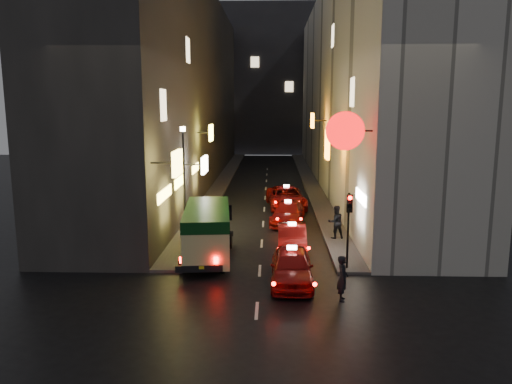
# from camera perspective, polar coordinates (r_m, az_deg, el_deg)

# --- Properties ---
(ground) EXTENTS (120.00, 120.00, 0.00)m
(ground) POSITION_cam_1_polar(r_m,az_deg,el_deg) (15.44, -0.39, -19.33)
(ground) COLOR black
(ground) RESTS_ON ground
(building_left) EXTENTS (7.40, 52.00, 18.00)m
(building_left) POSITION_cam_1_polar(r_m,az_deg,el_deg) (48.21, -8.54, 11.66)
(building_left) COLOR #3B3836
(building_left) RESTS_ON ground
(building_right) EXTENTS (8.07, 52.00, 18.00)m
(building_right) POSITION_cam_1_polar(r_m,az_deg,el_deg) (48.04, 11.00, 11.59)
(building_right) COLOR beige
(building_right) RESTS_ON ground
(building_far) EXTENTS (30.00, 10.00, 22.00)m
(building_far) POSITION_cam_1_polar(r_m,az_deg,el_deg) (79.51, 1.48, 12.55)
(building_far) COLOR #313136
(building_far) RESTS_ON ground
(sidewalk_left) EXTENTS (1.50, 52.00, 0.15)m
(sidewalk_left) POSITION_cam_1_polar(r_m,az_deg,el_deg) (48.27, -3.88, 1.11)
(sidewalk_left) COLOR #4D4A48
(sidewalk_left) RESTS_ON ground
(sidewalk_right) EXTENTS (1.50, 52.00, 0.15)m
(sidewalk_right) POSITION_cam_1_polar(r_m,az_deg,el_deg) (48.17, 6.24, 1.06)
(sidewalk_right) COLOR #4D4A48
(sidewalk_right) RESTS_ON ground
(minibus) EXTENTS (2.69, 6.21, 2.59)m
(minibus) POSITION_cam_1_polar(r_m,az_deg,el_deg) (24.51, -5.58, -4.00)
(minibus) COLOR #D8D687
(minibus) RESTS_ON ground
(taxi_near) EXTENTS (2.34, 5.52, 1.91)m
(taxi_near) POSITION_cam_1_polar(r_m,az_deg,el_deg) (21.44, 4.10, -8.18)
(taxi_near) COLOR maroon
(taxi_near) RESTS_ON ground
(taxi_second) EXTENTS (2.10, 4.99, 1.75)m
(taxi_second) POSITION_cam_1_polar(r_m,az_deg,el_deg) (26.07, 4.14, -5.04)
(taxi_second) COLOR maroon
(taxi_second) RESTS_ON ground
(taxi_third) EXTENTS (2.80, 5.22, 1.75)m
(taxi_third) POSITION_cam_1_polar(r_m,az_deg,el_deg) (31.96, 3.67, -2.21)
(taxi_third) COLOR maroon
(taxi_third) RESTS_ON ground
(taxi_far) EXTENTS (2.91, 5.90, 1.98)m
(taxi_far) POSITION_cam_1_polar(r_m,az_deg,el_deg) (36.65, 3.48, -0.43)
(taxi_far) COLOR maroon
(taxi_far) RESTS_ON ground
(pedestrian_crossing) EXTENTS (0.51, 0.72, 2.04)m
(pedestrian_crossing) POSITION_cam_1_polar(r_m,az_deg,el_deg) (19.86, 9.88, -9.36)
(pedestrian_crossing) COLOR black
(pedestrian_crossing) RESTS_ON ground
(pedestrian_sidewalk) EXTENTS (0.89, 0.68, 2.11)m
(pedestrian_sidewalk) POSITION_cam_1_polar(r_m,az_deg,el_deg) (28.12, 9.10, -3.15)
(pedestrian_sidewalk) COLOR black
(pedestrian_sidewalk) RESTS_ON sidewalk_right
(traffic_light) EXTENTS (0.26, 0.43, 3.50)m
(traffic_light) POSITION_cam_1_polar(r_m,az_deg,el_deg) (22.72, 10.58, -2.54)
(traffic_light) COLOR black
(traffic_light) RESTS_ON sidewalk_right
(lamp_post) EXTENTS (0.28, 0.28, 6.22)m
(lamp_post) POSITION_cam_1_polar(r_m,az_deg,el_deg) (27.13, -8.23, 1.80)
(lamp_post) COLOR black
(lamp_post) RESTS_ON sidewalk_left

